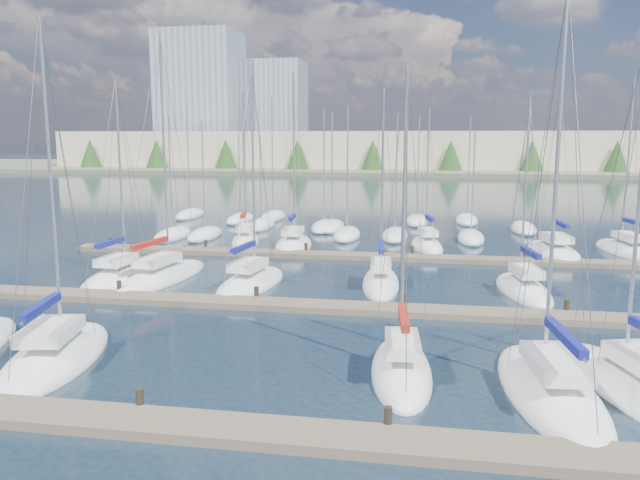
% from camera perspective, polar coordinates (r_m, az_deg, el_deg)
% --- Properties ---
extents(ground, '(400.00, 400.00, 0.00)m').
position_cam_1_polar(ground, '(75.53, 5.96, 2.69)').
color(ground, '#1C2B38').
rests_on(ground, ground).
extents(dock_near, '(44.00, 1.93, 1.10)m').
position_cam_1_polar(dock_near, '(19.64, -6.24, -17.02)').
color(dock_near, '#6B5E4C').
rests_on(dock_near, ground).
extents(dock_mid, '(44.00, 1.93, 1.10)m').
position_cam_1_polar(dock_mid, '(32.46, 0.61, -6.13)').
color(dock_mid, '#6B5E4C').
rests_on(dock_mid, ground).
extents(dock_far, '(44.00, 1.93, 1.10)m').
position_cam_1_polar(dock_far, '(45.97, 3.40, -1.48)').
color(dock_far, '#6B5E4C').
rests_on(dock_far, ground).
extents(sailboat_h, '(3.33, 7.83, 12.99)m').
position_cam_1_polar(sailboat_h, '(40.92, -17.79, -3.26)').
color(sailboat_h, white).
rests_on(sailboat_h, ground).
extents(sailboat_d, '(2.86, 7.43, 12.12)m').
position_cam_1_polar(sailboat_d, '(24.17, 7.44, -11.71)').
color(sailboat_d, white).
rests_on(sailboat_d, ground).
extents(sailboat_k, '(2.76, 8.19, 12.40)m').
position_cam_1_polar(sailboat_k, '(37.79, 5.57, -3.86)').
color(sailboat_k, white).
rests_on(sailboat_k, ground).
extents(sailboat_n, '(3.56, 7.50, 13.20)m').
position_cam_1_polar(sailboat_n, '(52.77, -6.86, -0.05)').
color(sailboat_n, white).
rests_on(sailboat_n, ground).
extents(sailboat_e, '(3.91, 9.49, 14.50)m').
position_cam_1_polar(sailboat_e, '(23.60, 20.26, -12.80)').
color(sailboat_e, white).
rests_on(sailboat_e, ground).
extents(sailboat_o, '(3.51, 8.00, 14.55)m').
position_cam_1_polar(sailboat_o, '(50.64, -2.43, -0.40)').
color(sailboat_o, white).
rests_on(sailboat_o, ground).
extents(sailboat_j, '(3.74, 8.35, 13.58)m').
position_cam_1_polar(sailboat_j, '(37.79, -6.34, -3.89)').
color(sailboat_j, white).
rests_on(sailboat_j, ground).
extents(sailboat_q, '(4.04, 9.23, 12.86)m').
position_cam_1_polar(sailboat_q, '(50.57, 20.58, -1.05)').
color(sailboat_q, white).
rests_on(sailboat_q, ground).
extents(sailboat_l, '(3.56, 7.70, 11.46)m').
position_cam_1_polar(sailboat_l, '(37.72, 18.10, -4.34)').
color(sailboat_l, white).
rests_on(sailboat_l, ground).
extents(sailboat_i, '(3.95, 10.06, 15.72)m').
position_cam_1_polar(sailboat_i, '(40.33, -14.22, -3.26)').
color(sailboat_i, white).
rests_on(sailboat_i, ground).
extents(sailboat_r, '(3.98, 8.92, 14.06)m').
position_cam_1_polar(sailboat_r, '(53.38, 26.15, -0.87)').
color(sailboat_r, white).
rests_on(sailboat_r, ground).
extents(sailboat_c, '(4.87, 9.03, 14.16)m').
position_cam_1_polar(sailboat_c, '(27.55, -22.97, -9.74)').
color(sailboat_c, white).
rests_on(sailboat_c, ground).
extents(sailboat_f, '(5.24, 10.07, 13.70)m').
position_cam_1_polar(sailboat_f, '(24.89, 27.03, -12.10)').
color(sailboat_f, white).
rests_on(sailboat_f, ground).
extents(sailboat_p, '(3.44, 7.05, 11.77)m').
position_cam_1_polar(sailboat_p, '(50.78, 9.75, -0.51)').
color(sailboat_p, white).
rests_on(sailboat_p, ground).
extents(distant_boats, '(36.93, 20.75, 13.30)m').
position_cam_1_polar(distant_boats, '(59.97, 0.75, 1.26)').
color(distant_boats, '#9EA0A5').
rests_on(distant_boats, ground).
extents(shoreline, '(400.00, 60.00, 38.00)m').
position_cam_1_polar(shoreline, '(165.63, 3.51, 8.99)').
color(shoreline, '#666B51').
rests_on(shoreline, ground).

